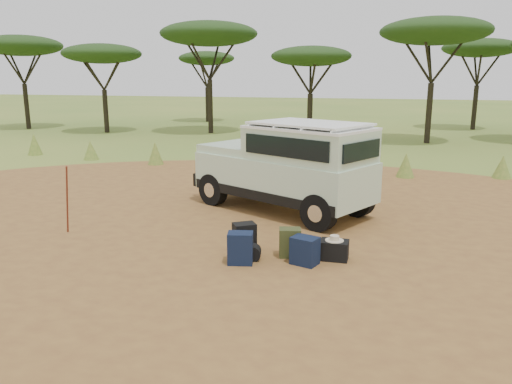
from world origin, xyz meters
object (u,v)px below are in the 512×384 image
(walking_staff, at_px, (67,200))
(backpack_olive, at_px, (290,243))
(safari_vehicle, at_px, (287,169))
(backpack_black, at_px, (244,238))
(backpack_navy, at_px, (240,248))
(hard_case, at_px, (334,250))
(duffel_navy, at_px, (305,251))

(walking_staff, bearing_deg, backpack_olive, -51.62)
(walking_staff, bearing_deg, safari_vehicle, -13.63)
(backpack_olive, bearing_deg, backpack_black, 163.62)
(safari_vehicle, height_order, backpack_black, safari_vehicle)
(walking_staff, bearing_deg, backpack_black, -51.18)
(backpack_black, bearing_deg, backpack_navy, -113.85)
(backpack_black, height_order, hard_case, backpack_black)
(backpack_navy, height_order, hard_case, backpack_navy)
(safari_vehicle, distance_m, backpack_olive, 3.27)
(safari_vehicle, xyz_separation_m, backpack_navy, (0.01, -3.66, -0.78))
(backpack_navy, height_order, duffel_navy, backpack_navy)
(backpack_black, relative_size, backpack_olive, 1.03)
(duffel_navy, distance_m, hard_case, 0.60)
(walking_staff, xyz_separation_m, backpack_black, (3.82, 0.03, -0.46))
(walking_staff, distance_m, hard_case, 5.52)
(backpack_navy, distance_m, backpack_olive, 0.96)
(safari_vehicle, distance_m, backpack_black, 3.15)
(safari_vehicle, relative_size, duffel_navy, 9.65)
(backpack_black, distance_m, hard_case, 1.68)
(backpack_black, relative_size, duffel_navy, 1.11)
(safari_vehicle, height_order, backpack_olive, safari_vehicle)
(backpack_navy, xyz_separation_m, duffel_navy, (1.09, 0.29, -0.04))
(backpack_black, bearing_deg, safari_vehicle, 52.70)
(safari_vehicle, bearing_deg, hard_case, -36.32)
(walking_staff, distance_m, backpack_navy, 4.01)
(walking_staff, distance_m, duffel_navy, 5.07)
(backpack_black, xyz_separation_m, backpack_navy, (0.12, -0.61, 0.01))
(walking_staff, relative_size, duffel_navy, 3.02)
(safari_vehicle, xyz_separation_m, hard_case, (1.56, -2.99, -0.89))
(backpack_navy, distance_m, duffel_navy, 1.13)
(backpack_navy, bearing_deg, backpack_black, 87.81)
(hard_case, bearing_deg, backpack_olive, -174.67)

